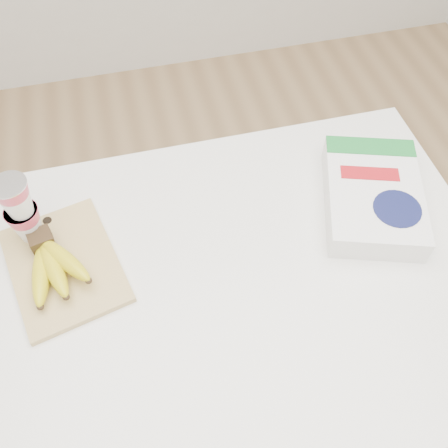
# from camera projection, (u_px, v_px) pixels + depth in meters

# --- Properties ---
(room) EXTENTS (4.00, 4.00, 4.00)m
(room) POSITION_uv_depth(u_px,v_px,m) (201.00, 122.00, 0.67)
(room) COLOR tan
(room) RESTS_ON ground
(table) EXTENTS (1.22, 0.81, 0.91)m
(table) POSITION_uv_depth(u_px,v_px,m) (213.00, 364.00, 1.39)
(table) COLOR white
(table) RESTS_ON ground
(cutting_board) EXTENTS (0.27, 0.33, 0.01)m
(cutting_board) POSITION_uv_depth(u_px,v_px,m) (64.00, 265.00, 1.04)
(cutting_board) COLOR #D4C174
(cutting_board) RESTS_ON table
(bananas) EXTENTS (0.13, 0.19, 0.06)m
(bananas) POSITION_uv_depth(u_px,v_px,m) (52.00, 264.00, 1.01)
(bananas) COLOR #382816
(bananas) RESTS_ON cutting_board
(yogurt_stack) EXTENTS (0.08, 0.07, 0.17)m
(yogurt_stack) POSITION_uv_depth(u_px,v_px,m) (20.00, 209.00, 1.01)
(yogurt_stack) COLOR white
(yogurt_stack) RESTS_ON cutting_board
(cereal_box) EXTENTS (0.29, 0.35, 0.07)m
(cereal_box) POSITION_uv_depth(u_px,v_px,m) (373.00, 196.00, 1.12)
(cereal_box) COLOR white
(cereal_box) RESTS_ON table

